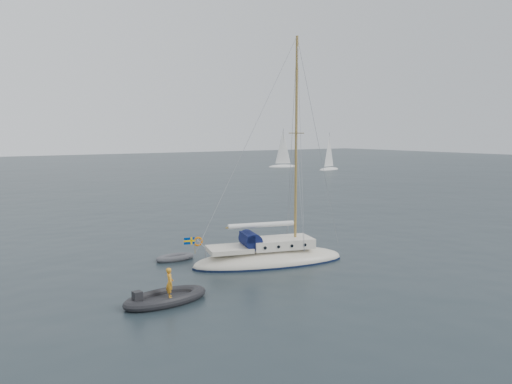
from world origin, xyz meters
TOP-DOWN VIEW (x-y plane):
  - ground at (0.00, 0.00)m, footprint 300.00×300.00m
  - sailboat at (-1.26, -1.27)m, footprint 9.65×2.89m
  - dinghy at (-5.56, 2.55)m, footprint 2.43×1.10m
  - rib at (-9.10, -4.18)m, footprint 4.10×1.87m
  - distant_yacht_c at (50.92, 51.58)m, footprint 6.08×3.24m
  - distant_yacht_b at (47.87, 63.09)m, footprint 6.75×3.60m

SIDE VIEW (x-z plane):
  - ground at x=0.00m, z-range 0.00..0.00m
  - dinghy at x=-5.56m, z-range -0.02..0.33m
  - rib at x=-9.10m, z-range -0.55..1.05m
  - sailboat at x=-1.26m, z-range -5.83..7.91m
  - distant_yacht_c at x=50.92m, z-range -0.59..7.47m
  - distant_yacht_b at x=47.87m, z-range -0.65..8.30m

